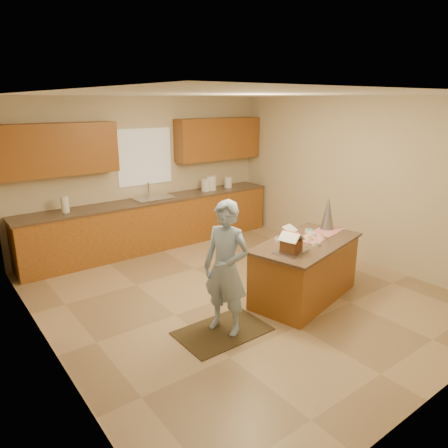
% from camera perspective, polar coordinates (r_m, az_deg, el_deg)
% --- Properties ---
extents(floor, '(5.50, 5.50, 0.00)m').
position_cam_1_polar(floor, '(5.96, 1.95, -9.52)').
color(floor, tan).
rests_on(floor, ground).
extents(ceiling, '(5.50, 5.50, 0.00)m').
position_cam_1_polar(ceiling, '(5.35, 2.25, 17.40)').
color(ceiling, silver).
rests_on(ceiling, floor).
extents(wall_back, '(5.50, 5.50, 0.00)m').
position_cam_1_polar(wall_back, '(7.79, -10.87, 6.89)').
color(wall_back, beige).
rests_on(wall_back, floor).
extents(wall_left, '(5.50, 5.50, 0.00)m').
position_cam_1_polar(wall_left, '(4.43, -23.91, -1.61)').
color(wall_left, beige).
rests_on(wall_left, floor).
extents(wall_right, '(5.50, 5.50, 0.00)m').
position_cam_1_polar(wall_right, '(7.31, 17.56, 5.80)').
color(wall_right, beige).
rests_on(wall_right, floor).
extents(stone_accent, '(0.00, 2.50, 2.50)m').
position_cam_1_polar(stone_accent, '(3.73, -20.45, -6.15)').
color(stone_accent, gray).
rests_on(stone_accent, wall_left).
extents(window_curtain, '(1.05, 0.03, 1.00)m').
position_cam_1_polar(window_curtain, '(7.72, -10.89, 9.06)').
color(window_curtain, white).
rests_on(window_curtain, wall_back).
extents(back_counter_base, '(4.80, 0.60, 0.88)m').
position_cam_1_polar(back_counter_base, '(7.73, -9.51, -0.04)').
color(back_counter_base, '#A56A22').
rests_on(back_counter_base, floor).
extents(back_counter_top, '(4.85, 0.63, 0.04)m').
position_cam_1_polar(back_counter_top, '(7.61, -9.67, 3.28)').
color(back_counter_top, brown).
rests_on(back_counter_top, back_counter_base).
extents(upper_cabinet_left, '(1.85, 0.35, 0.80)m').
position_cam_1_polar(upper_cabinet_left, '(7.00, -21.99, 9.48)').
color(upper_cabinet_left, brown).
rests_on(upper_cabinet_left, wall_back).
extents(upper_cabinet_right, '(1.85, 0.35, 0.80)m').
position_cam_1_polar(upper_cabinet_right, '(8.37, -0.79, 11.64)').
color(upper_cabinet_right, brown).
rests_on(upper_cabinet_right, wall_back).
extents(sink, '(0.70, 0.45, 0.12)m').
position_cam_1_polar(sink, '(7.62, -9.67, 3.20)').
color(sink, silver).
rests_on(sink, back_counter_top).
extents(faucet, '(0.03, 0.03, 0.28)m').
position_cam_1_polar(faucet, '(7.74, -10.35, 4.67)').
color(faucet, silver).
rests_on(faucet, back_counter_top).
extents(island_base, '(1.74, 1.16, 0.78)m').
position_cam_1_polar(island_base, '(5.80, 11.07, -6.38)').
color(island_base, '#A56A22').
rests_on(island_base, floor).
extents(island_top, '(1.83, 1.24, 0.04)m').
position_cam_1_polar(island_top, '(5.65, 11.30, -2.56)').
color(island_top, brown).
rests_on(island_top, island_base).
extents(table_runner, '(0.94, 0.52, 0.01)m').
position_cam_1_polar(table_runner, '(5.99, 13.13, -1.38)').
color(table_runner, red).
rests_on(table_runner, island_top).
extents(baking_tray, '(0.47, 0.39, 0.02)m').
position_cam_1_polar(baking_tray, '(5.22, 9.19, -3.75)').
color(baking_tray, silver).
rests_on(baking_tray, island_top).
extents(cookbook, '(0.23, 0.19, 0.08)m').
position_cam_1_polar(cookbook, '(5.89, 9.08, -0.66)').
color(cookbook, white).
rests_on(cookbook, island_top).
extents(tinsel_tree, '(0.24, 0.24, 0.49)m').
position_cam_1_polar(tinsel_tree, '(6.19, 14.13, 1.49)').
color(tinsel_tree, silver).
rests_on(tinsel_tree, island_top).
extents(rug, '(1.07, 0.70, 0.01)m').
position_cam_1_polar(rug, '(5.07, -0.20, -14.54)').
color(rug, black).
rests_on(rug, floor).
extents(boy, '(0.56, 0.67, 1.57)m').
position_cam_1_polar(boy, '(4.73, 0.28, -6.11)').
color(boy, '#94B0D2').
rests_on(boy, rug).
extents(canister_a, '(0.18, 0.18, 0.24)m').
position_cam_1_polar(canister_a, '(8.16, -2.54, 5.40)').
color(canister_a, white).
rests_on(canister_a, back_counter_top).
extents(canister_b, '(0.20, 0.20, 0.28)m').
position_cam_1_polar(canister_b, '(8.23, -1.77, 5.66)').
color(canister_b, white).
rests_on(canister_b, back_counter_top).
extents(canister_c, '(0.15, 0.15, 0.22)m').
position_cam_1_polar(canister_c, '(8.48, 0.56, 5.77)').
color(canister_c, white).
rests_on(canister_c, back_counter_top).
extents(paper_towel, '(0.12, 0.12, 0.26)m').
position_cam_1_polar(paper_towel, '(7.02, -21.06, 2.54)').
color(paper_towel, white).
rests_on(paper_towel, back_counter_top).
extents(gingerbread_house, '(0.30, 0.30, 0.25)m').
position_cam_1_polar(gingerbread_house, '(5.18, 9.25, -2.66)').
color(gingerbread_house, '#562C16').
rests_on(gingerbread_house, baking_tray).
extents(candy_bowls, '(0.71, 0.54, 0.05)m').
position_cam_1_polar(candy_bowls, '(5.74, 10.95, -1.79)').
color(candy_bowls, pink).
rests_on(candy_bowls, island_top).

